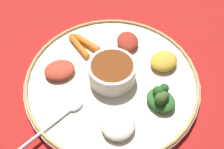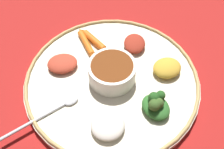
% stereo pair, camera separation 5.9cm
% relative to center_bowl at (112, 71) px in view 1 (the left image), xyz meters
% --- Properties ---
extents(ground_plane, '(2.40, 2.40, 0.00)m').
position_rel_center_bowl_xyz_m(ground_plane, '(0.00, 0.00, -0.05)').
color(ground_plane, maroon).
extents(platter, '(0.41, 0.41, 0.02)m').
position_rel_center_bowl_xyz_m(platter, '(0.00, 0.00, -0.04)').
color(platter, beige).
rests_on(platter, ground_plane).
extents(platter_rim, '(0.40, 0.40, 0.01)m').
position_rel_center_bowl_xyz_m(platter_rim, '(0.00, 0.00, -0.02)').
color(platter_rim, tan).
rests_on(platter_rim, platter).
extents(center_bowl, '(0.11, 0.11, 0.05)m').
position_rel_center_bowl_xyz_m(center_bowl, '(0.00, 0.00, 0.00)').
color(center_bowl, silver).
rests_on(center_bowl, platter).
extents(spoon, '(0.18, 0.03, 0.01)m').
position_rel_center_bowl_xyz_m(spoon, '(0.15, 0.02, -0.02)').
color(spoon, silver).
rests_on(spoon, platter).
extents(greens_pile, '(0.06, 0.07, 0.05)m').
position_rel_center_bowl_xyz_m(greens_pile, '(-0.04, 0.12, -0.01)').
color(greens_pile, '#2D6628').
rests_on(greens_pile, platter).
extents(carrot_near_spoon, '(0.04, 0.09, 0.02)m').
position_rel_center_bowl_xyz_m(carrot_near_spoon, '(-0.01, -0.13, -0.02)').
color(carrot_near_spoon, orange).
rests_on(carrot_near_spoon, platter).
extents(carrot_outer, '(0.02, 0.10, 0.02)m').
position_rel_center_bowl_xyz_m(carrot_outer, '(0.01, -0.13, -0.02)').
color(carrot_outer, orange).
rests_on(carrot_outer, platter).
extents(mound_rice_white, '(0.09, 0.09, 0.03)m').
position_rel_center_bowl_xyz_m(mound_rice_white, '(0.07, 0.11, -0.01)').
color(mound_rice_white, silver).
rests_on(mound_rice_white, platter).
extents(mound_beet, '(0.08, 0.08, 0.03)m').
position_rel_center_bowl_xyz_m(mound_beet, '(-0.10, -0.06, -0.01)').
color(mound_beet, maroon).
rests_on(mound_beet, platter).
extents(mound_lentil_yellow, '(0.07, 0.06, 0.03)m').
position_rel_center_bowl_xyz_m(mound_lentil_yellow, '(-0.12, 0.04, -0.01)').
color(mound_lentil_yellow, gold).
rests_on(mound_lentil_yellow, platter).
extents(mound_berbere_red, '(0.09, 0.08, 0.02)m').
position_rel_center_bowl_xyz_m(mound_berbere_red, '(0.09, -0.09, -0.01)').
color(mound_berbere_red, '#B73D28').
rests_on(mound_berbere_red, platter).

